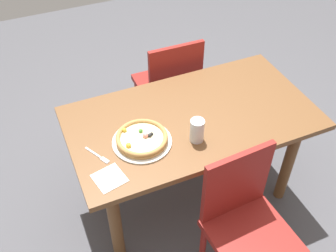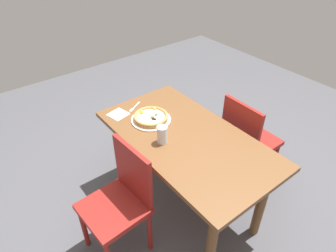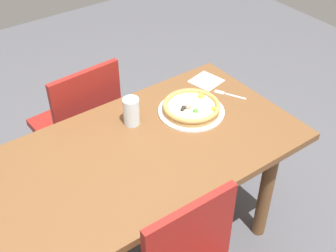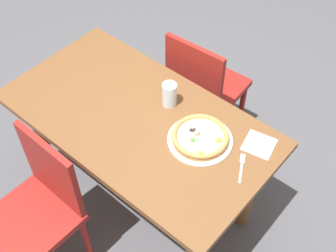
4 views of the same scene
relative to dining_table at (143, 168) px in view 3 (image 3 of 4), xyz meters
The scene contains 8 objects.
ground_plane 0.61m from the dining_table, ahead, with size 6.00×6.00×0.00m, color #4C4C51.
dining_table is the anchor object (origin of this frame).
chair_far 0.61m from the dining_table, 92.18° to the left, with size 0.42×0.42×0.88m.
plate 0.36m from the dining_table, 14.05° to the left, with size 0.32×0.32×0.01m, color silver.
pizza 0.37m from the dining_table, 13.98° to the left, with size 0.27×0.27×0.05m.
fork 0.59m from the dining_table, ahead, with size 0.09×0.15×0.00m.
drinking_glass 0.26m from the dining_table, 71.14° to the left, with size 0.08×0.08×0.13m, color silver.
napkin 0.63m from the dining_table, 23.76° to the left, with size 0.14×0.14×0.00m, color white.
Camera 3 is at (-0.74, -1.21, 1.98)m, focal length 47.09 mm.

